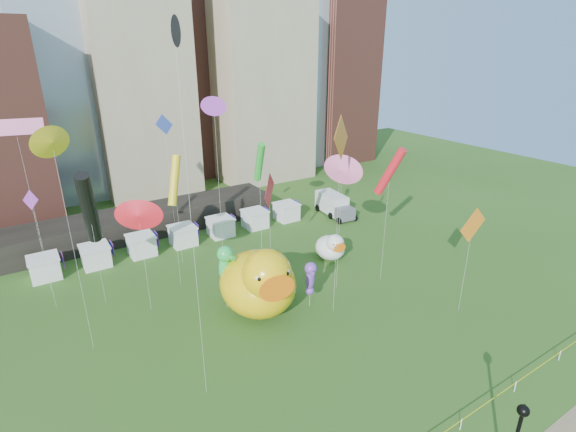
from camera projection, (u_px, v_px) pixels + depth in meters
skyline at (120, 54)px, 65.38m from camera, size 101.00×23.00×68.00m
pavilion at (128, 225)px, 54.67m from camera, size 38.00×6.00×3.20m
vendor_tents at (183, 236)px, 52.71m from camera, size 33.24×2.80×2.40m
big_duck at (260, 281)px, 38.34m from camera, size 8.08×9.89×7.17m
small_duck at (331, 247)px, 48.85m from camera, size 3.94×4.74×3.41m
seahorse_green at (225, 265)px, 38.65m from camera, size 1.80×2.07×6.35m
seahorse_purple at (311, 276)px, 39.32m from camera, size 1.48×1.65×4.63m
box_truck at (334, 205)px, 61.88m from camera, size 3.34×7.16×2.94m
kite_0 at (390, 172)px, 41.05m from camera, size 1.90×2.99×14.06m
kite_1 at (342, 170)px, 39.23m from camera, size 1.24×2.68×13.61m
kite_2 at (89, 209)px, 37.68m from camera, size 2.07×4.52×13.24m
kite_4 at (52, 142)px, 28.71m from camera, size 1.88×1.44×17.87m
kite_5 at (165, 132)px, 38.51m from camera, size 1.76×0.63×17.17m
kite_6 at (473, 226)px, 36.73m from camera, size 3.09×0.17×10.11m
kite_7 at (31, 202)px, 39.54m from camera, size 1.24×1.59×10.61m
kite_8 at (269, 191)px, 43.69m from camera, size 2.60×2.50×10.90m
kite_9 at (15, 128)px, 34.14m from camera, size 4.14×1.49×17.39m
kite_10 at (174, 34)px, 21.89m from camera, size 0.98×1.43×24.24m
kite_11 at (259, 162)px, 39.78m from camera, size 1.17×2.43×14.74m
kite_12 at (174, 181)px, 45.20m from camera, size 2.70×2.83×12.18m
kite_14 at (341, 140)px, 34.07m from camera, size 3.09×2.06×17.85m
kite_15 at (214, 107)px, 38.40m from camera, size 1.22×1.51×18.62m
kite_16 at (138, 216)px, 36.68m from camera, size 2.55×1.71×10.71m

